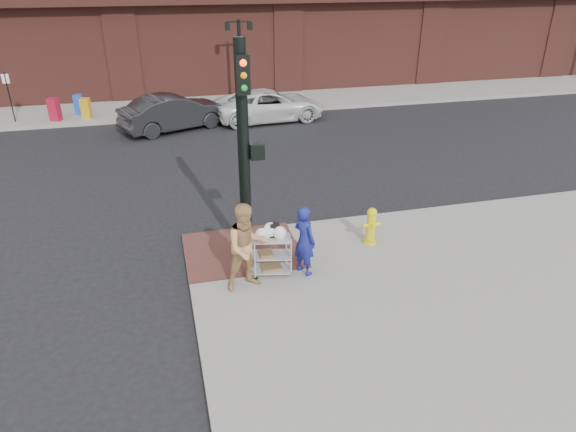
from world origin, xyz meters
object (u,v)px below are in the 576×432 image
object	(u,v)px
woman_blue	(304,240)
pedestrian_tan	(247,247)
lamp_post	(240,53)
utility_cart	(271,252)
sedan_dark	(175,112)
minivan_white	(270,105)
traffic_signal_pole	(245,147)
fire_hydrant	(371,225)

from	to	relation	value
woman_blue	pedestrian_tan	world-z (taller)	pedestrian_tan
lamp_post	woman_blue	bearing A→B (deg)	-94.94
pedestrian_tan	woman_blue	bearing A→B (deg)	-0.74
woman_blue	pedestrian_tan	bearing A→B (deg)	72.85
utility_cart	sedan_dark	bearing A→B (deg)	96.21
pedestrian_tan	utility_cart	bearing A→B (deg)	22.27
pedestrian_tan	minivan_white	bearing A→B (deg)	64.29
traffic_signal_pole	sedan_dark	size ratio (longest dim) A/B	1.07
lamp_post	woman_blue	size ratio (longest dim) A/B	2.43
sedan_dark	minivan_white	world-z (taller)	sedan_dark
traffic_signal_pole	woman_blue	world-z (taller)	traffic_signal_pole
lamp_post	minivan_white	world-z (taller)	lamp_post
woman_blue	sedan_dark	size ratio (longest dim) A/B	0.35
lamp_post	minivan_white	size ratio (longest dim) A/B	0.79
pedestrian_tan	sedan_dark	size ratio (longest dim) A/B	0.42
pedestrian_tan	lamp_post	bearing A→B (deg)	69.53
traffic_signal_pole	lamp_post	bearing A→B (deg)	80.76
minivan_white	fire_hydrant	world-z (taller)	minivan_white
pedestrian_tan	utility_cart	world-z (taller)	pedestrian_tan
sedan_dark	utility_cart	xyz separation A→B (m)	(1.38, -12.69, -0.07)
pedestrian_tan	utility_cart	size ratio (longest dim) A/B	1.60
woman_blue	pedestrian_tan	distance (m)	1.36
minivan_white	utility_cart	xyz separation A→B (m)	(-2.93, -13.15, -0.00)
woman_blue	sedan_dark	distance (m)	13.01
minivan_white	fire_hydrant	distance (m)	12.41
pedestrian_tan	utility_cart	distance (m)	0.83
pedestrian_tan	fire_hydrant	size ratio (longest dim) A/B	2.01
sedan_dark	minivan_white	distance (m)	4.34
utility_cart	minivan_white	bearing A→B (deg)	77.43
woman_blue	fire_hydrant	xyz separation A→B (m)	(1.99, 0.90, -0.33)
traffic_signal_pole	pedestrian_tan	size ratio (longest dim) A/B	2.57
lamp_post	minivan_white	xyz separation A→B (m)	(0.78, -3.13, -1.91)
utility_cart	pedestrian_tan	bearing A→B (deg)	-146.62
lamp_post	utility_cart	xyz separation A→B (m)	(-2.15, -16.28, -1.92)
woman_blue	fire_hydrant	size ratio (longest dim) A/B	1.70
minivan_white	utility_cart	distance (m)	13.47
lamp_post	traffic_signal_pole	xyz separation A→B (m)	(-2.48, -15.23, 0.21)
sedan_dark	fire_hydrant	bearing A→B (deg)	176.95
traffic_signal_pole	pedestrian_tan	xyz separation A→B (m)	(-0.27, -1.45, -1.71)
utility_cart	woman_blue	bearing A→B (deg)	-11.65
sedan_dark	fire_hydrant	xyz separation A→B (m)	(4.10, -11.94, -0.12)
fire_hydrant	sedan_dark	bearing A→B (deg)	108.95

